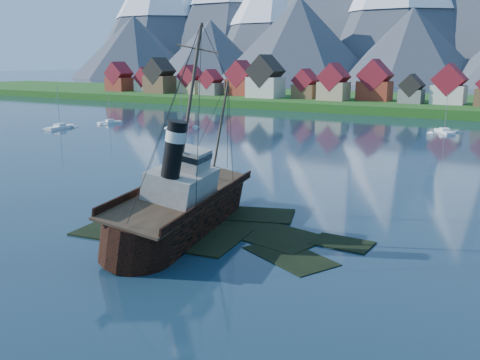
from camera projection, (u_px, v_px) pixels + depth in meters
The scene contains 10 objects.
ground at pixel (194, 233), 58.12m from camera, with size 1400.00×1400.00×0.00m, color #162C3D.
shoal at pixel (219, 233), 59.10m from camera, with size 31.71×21.24×1.14m.
shore_bank at pixel (461, 109), 200.07m from camera, with size 600.00×80.00×3.20m, color #1D4D16.
seawall at pixel (440, 119), 168.34m from camera, with size 600.00×2.50×2.00m, color #3F3D38.
town at pixel (361, 85), 199.87m from camera, with size 250.96×16.69×17.30m.
tugboat_wreck at pixel (187, 202), 59.39m from camera, with size 6.86×29.57×23.43m.
sailboat_a at pixel (60, 128), 144.32m from camera, with size 3.92×10.01×11.90m.
sailboat_b at pixel (110, 123), 155.70m from camera, with size 3.92×7.39×10.42m.
sailboat_c at pixel (182, 127), 145.89m from camera, with size 6.01×9.13×11.67m.
sailboat_e at pixel (444, 132), 136.32m from camera, with size 6.47×8.74×10.29m.
Camera 1 is at (32.85, -44.87, 18.53)m, focal length 40.00 mm.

